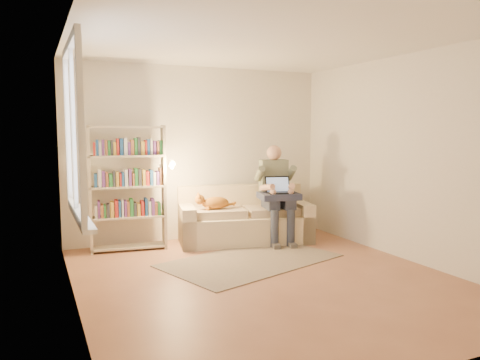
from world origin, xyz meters
name	(u,v)px	position (x,y,z in m)	size (l,w,h in m)	color
floor	(266,279)	(0.00, 0.00, 0.00)	(4.50, 4.50, 0.00)	#8D5940
ceiling	(267,40)	(0.00, 0.00, 2.60)	(4.00, 4.50, 0.02)	white
wall_left	(72,168)	(-2.00, 0.00, 1.30)	(0.02, 4.50, 2.60)	silver
wall_right	(407,158)	(2.00, 0.00, 1.30)	(0.02, 4.50, 2.60)	silver
wall_back	(199,153)	(0.00, 2.25, 1.30)	(4.00, 0.02, 2.60)	silver
wall_front	(426,184)	(0.00, -2.25, 1.30)	(4.00, 0.02, 2.60)	silver
window	(76,159)	(-1.95, 0.20, 1.38)	(0.12, 1.52, 1.69)	white
sofa	(244,221)	(0.53, 1.74, 0.30)	(2.05, 1.24, 0.81)	beige
person	(276,188)	(0.94, 1.50, 0.80)	(0.51, 0.70, 1.43)	gray
cat	(215,203)	(0.05, 1.72, 0.61)	(0.62, 0.29, 0.22)	orange
blanket	(279,196)	(0.91, 1.36, 0.71)	(0.56, 0.46, 0.09)	#282E47
laptop	(279,189)	(0.91, 1.37, 0.81)	(0.41, 0.36, 0.31)	black
bookshelf	(128,182)	(-1.14, 1.90, 0.95)	(1.14, 0.44, 1.72)	#C3B493
rug	(251,260)	(0.15, 0.71, 0.01)	(2.16, 1.28, 0.01)	gray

